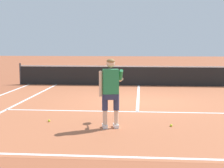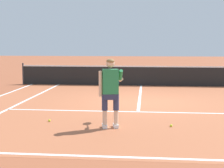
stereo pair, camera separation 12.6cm
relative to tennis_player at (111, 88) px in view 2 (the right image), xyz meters
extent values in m
plane|color=#9E5133|center=(0.64, 3.79, -0.99)|extent=(80.00, 80.00, 0.00)
cube|color=#B2603D|center=(0.64, 3.13, -0.99)|extent=(10.98, 10.97, 0.00)
cube|color=white|center=(0.64, -2.16, -0.99)|extent=(10.98, 0.10, 0.01)
cube|color=white|center=(0.64, 2.01, -0.99)|extent=(8.23, 0.10, 0.01)
cube|color=white|center=(0.64, 5.21, -0.99)|extent=(0.10, 6.40, 0.01)
cube|color=white|center=(-3.48, 3.13, -0.99)|extent=(0.10, 10.57, 0.01)
cylinder|color=#333338|center=(-5.30, 8.41, -0.45)|extent=(0.08, 0.08, 1.07)
cube|color=black|center=(0.64, 8.41, -0.53)|extent=(11.84, 0.02, 0.91)
cube|color=white|center=(0.64, 8.41, -0.05)|extent=(11.84, 0.03, 0.06)
cube|color=white|center=(-0.15, -0.02, -0.94)|extent=(0.17, 0.30, 0.09)
cube|color=white|center=(0.13, 0.04, -0.94)|extent=(0.17, 0.30, 0.09)
cylinder|color=beige|center=(-0.14, -0.06, -0.72)|extent=(0.11, 0.11, 0.36)
cylinder|color=#2D3351|center=(-0.14, -0.06, -0.33)|extent=(0.14, 0.14, 0.41)
cylinder|color=beige|center=(0.14, 0.00, -0.72)|extent=(0.11, 0.11, 0.36)
cylinder|color=#2D3351|center=(0.14, 0.00, -0.33)|extent=(0.14, 0.14, 0.41)
cube|color=#2D3351|center=(0.00, -0.03, -0.17)|extent=(0.38, 0.27, 0.20)
cube|color=#28844C|center=(0.00, -0.03, 0.17)|extent=(0.42, 0.30, 0.60)
cylinder|color=beige|center=(-0.23, -0.08, 0.12)|extent=(0.09, 0.09, 0.62)
cylinder|color=#28844C|center=(0.24, 0.12, 0.32)|extent=(0.15, 0.28, 0.29)
cylinder|color=beige|center=(0.23, 0.33, 0.18)|extent=(0.14, 0.30, 0.14)
sphere|color=beige|center=(0.00, -0.02, 0.62)|extent=(0.21, 0.21, 0.21)
ellipsoid|color=olive|center=(0.00, -0.04, 0.67)|extent=(0.24, 0.24, 0.12)
cylinder|color=#232326|center=(0.19, 0.55, 0.15)|extent=(0.08, 0.20, 0.03)
cylinder|color=#1E479E|center=(0.16, 0.70, 0.15)|extent=(0.05, 0.10, 0.02)
torus|color=#1E479E|center=(0.12, 0.88, 0.15)|extent=(0.09, 0.29, 0.30)
cylinder|color=silver|center=(0.12, 0.88, 0.15)|extent=(0.06, 0.24, 0.25)
sphere|color=#CCE02D|center=(-1.69, 0.49, -0.96)|extent=(0.07, 0.07, 0.07)
sphere|color=#CCE02D|center=(1.50, 0.24, -0.96)|extent=(0.07, 0.07, 0.07)
camera|label=1|loc=(0.73, -8.26, 1.12)|focal=54.95mm
camera|label=2|loc=(0.85, -8.25, 1.12)|focal=54.95mm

